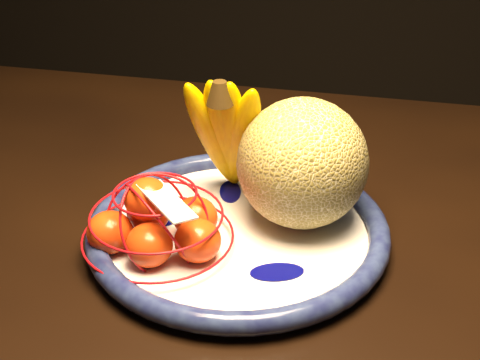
% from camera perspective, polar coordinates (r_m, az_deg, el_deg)
% --- Properties ---
extents(dining_table, '(1.61, 0.97, 0.80)m').
position_cam_1_polar(dining_table, '(0.77, -7.04, -11.57)').
color(dining_table, black).
rests_on(dining_table, ground).
extents(fruit_bowl, '(0.32, 0.32, 0.03)m').
position_cam_1_polar(fruit_bowl, '(0.72, -0.18, -4.31)').
color(fruit_bowl, white).
rests_on(fruit_bowl, dining_table).
extents(cantaloupe, '(0.14, 0.14, 0.14)m').
position_cam_1_polar(cantaloupe, '(0.71, 5.34, 1.44)').
color(cantaloupe, olive).
rests_on(cantaloupe, fruit_bowl).
extents(banana_bunch, '(0.11, 0.10, 0.17)m').
position_cam_1_polar(banana_bunch, '(0.74, -1.05, 4.29)').
color(banana_bunch, '#E3BC01').
rests_on(banana_bunch, fruit_bowl).
extents(mandarin_bag, '(0.17, 0.17, 0.10)m').
position_cam_1_polar(mandarin_bag, '(0.69, -7.02, -3.73)').
color(mandarin_bag, '#FF4F0F').
rests_on(mandarin_bag, fruit_bowl).
extents(price_tag, '(0.07, 0.07, 0.01)m').
position_cam_1_polar(price_tag, '(0.65, -6.30, -1.80)').
color(price_tag, white).
rests_on(price_tag, mandarin_bag).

